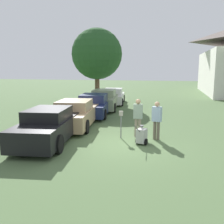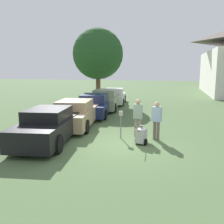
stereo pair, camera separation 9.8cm
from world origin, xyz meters
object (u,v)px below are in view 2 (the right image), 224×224
object	(u,v)px
parking_meter	(121,119)
person_worker	(138,115)
parked_car_white	(114,97)
equipment_cart	(141,136)
parked_car_tan	(76,114)
parked_car_black	(50,125)
parked_car_navy	(95,105)
parked_car_sage	(105,100)
person_supervisor	(157,118)

from	to	relation	value
parking_meter	person_worker	xyz separation A→B (m)	(0.73, 0.43, 0.14)
parked_car_white	equipment_cart	xyz separation A→B (m)	(4.05, -12.23, -0.27)
parked_car_tan	parked_car_black	bearing A→B (deg)	-97.52
parked_car_navy	parked_car_sage	distance (m)	2.80
parked_car_tan	person_supervisor	distance (m)	4.94
parked_car_tan	parked_car_white	size ratio (longest dim) A/B	1.09
person_worker	equipment_cart	size ratio (longest dim) A/B	1.83
parking_meter	equipment_cart	bearing A→B (deg)	-36.15
parked_car_tan	person_supervisor	world-z (taller)	person_supervisor
parked_car_black	parked_car_navy	xyz separation A→B (m)	(0.00, 6.63, -0.03)
parked_car_white	parked_car_sage	bearing A→B (deg)	-97.52
parking_meter	person_worker	distance (m)	0.86
parked_car_black	parking_meter	world-z (taller)	parked_car_black
parked_car_white	parking_meter	bearing A→B (deg)	-82.89
parked_car_tan	parked_car_white	world-z (taller)	parked_car_tan
person_worker	person_supervisor	xyz separation A→B (m)	(0.90, -0.30, -0.04)
parked_car_tan	equipment_cart	xyz separation A→B (m)	(4.05, -2.62, -0.32)
parked_car_sage	parked_car_navy	bearing A→B (deg)	-97.51
parked_car_tan	parked_car_navy	distance (m)	3.57
person_worker	person_supervisor	distance (m)	0.95
parked_car_tan	equipment_cart	distance (m)	4.83
parked_car_sage	parking_meter	xyz separation A→B (m)	(2.99, -8.21, 0.17)
parked_car_black	parked_car_navy	size ratio (longest dim) A/B	1.02
parked_car_tan	parked_car_white	bearing A→B (deg)	82.48
parked_car_sage	parked_car_white	size ratio (longest dim) A/B	1.09
equipment_cart	parked_car_navy	bearing A→B (deg)	140.23
parked_car_sage	person_supervisor	xyz separation A→B (m)	(4.62, -8.08, 0.27)
equipment_cart	parking_meter	bearing A→B (deg)	160.87
parked_car_navy	parked_car_tan	bearing A→B (deg)	-97.53
parked_car_sage	person_worker	distance (m)	8.63
parked_car_navy	parked_car_sage	bearing A→B (deg)	82.49
parked_car_black	equipment_cart	xyz separation A→B (m)	(4.05, 0.44, -0.33)
parked_car_black	person_worker	world-z (taller)	person_worker
parking_meter	person_supervisor	world-z (taller)	person_supervisor
parked_car_white	person_worker	size ratio (longest dim) A/B	2.67
parked_car_black	parked_car_white	bearing A→B (deg)	82.48
parked_car_navy	parked_car_sage	world-z (taller)	parked_car_sage
parked_car_sage	parked_car_white	world-z (taller)	parked_car_sage
parked_car_tan	parked_car_navy	bearing A→B (deg)	82.47
parked_car_black	parked_car_navy	distance (m)	6.63
parking_meter	person_supervisor	xyz separation A→B (m)	(1.63, 0.13, 0.10)
parked_car_sage	parked_car_white	xyz separation A→B (m)	(0.00, 3.24, -0.08)
parked_car_black	person_supervisor	bearing A→B (deg)	8.70
person_worker	parked_car_white	bearing A→B (deg)	-71.01
parked_car_black	parked_car_tan	xyz separation A→B (m)	(0.00, 3.06, -0.02)
parked_car_black	equipment_cart	world-z (taller)	parked_car_black
parked_car_black	parked_car_tan	world-z (taller)	parked_car_black
parked_car_tan	equipment_cart	size ratio (longest dim) A/B	5.33
parked_car_tan	parking_meter	bearing A→B (deg)	-39.16
parked_car_sage	parked_car_black	bearing A→B (deg)	-97.52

